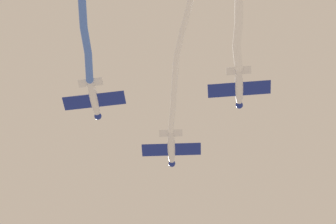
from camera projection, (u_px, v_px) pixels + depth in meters
airplane_lead at (171, 149)px, 61.45m from camera, size 5.39×6.91×1.76m
smoke_trail_lead at (189, 29)px, 54.00m from camera, size 19.19×17.54×1.35m
airplane_left_wing at (94, 100)px, 58.12m from camera, size 5.44×7.04×1.76m
airplane_right_wing at (239, 88)px, 57.72m from camera, size 5.42×6.98×1.76m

